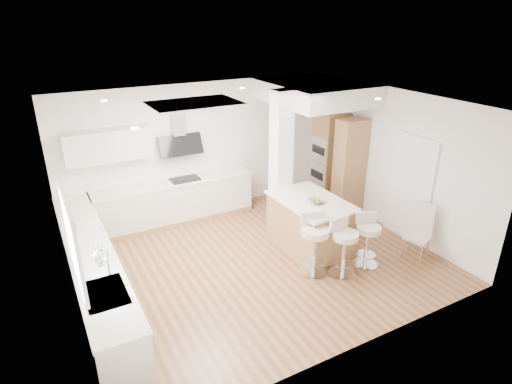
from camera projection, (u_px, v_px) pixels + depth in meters
ground at (257, 260)px, 7.66m from camera, size 6.00×6.00×0.00m
ceiling at (257, 260)px, 7.66m from camera, size 6.00×5.00×0.02m
wall_back at (201, 149)px, 9.13m from camera, size 6.00×0.04×2.80m
wall_left at (63, 229)px, 5.79m from camera, size 0.04×5.00×2.80m
wall_right at (390, 161)px, 8.43m from camera, size 0.04×5.00×2.80m
skylight at (195, 104)px, 6.71m from camera, size 4.10×2.10×0.06m
window_left at (72, 238)px, 4.96m from camera, size 0.06×1.28×1.07m
doorway_right at (410, 190)px, 8.09m from camera, size 0.05×1.00×2.10m
counter_left at (94, 273)px, 6.47m from camera, size 0.63×4.50×1.35m
counter_back at (166, 192)px, 8.78m from camera, size 3.62×0.63×2.50m
pillar at (281, 162)px, 8.34m from camera, size 0.35×0.35×2.80m
soffit at (314, 92)px, 8.69m from camera, size 1.78×2.20×0.40m
oven_column at (337, 162)px, 9.42m from camera, size 0.63×1.21×2.10m
peninsula at (310, 223)px, 7.94m from camera, size 1.08×1.60×1.04m
bar_stool_a at (314, 241)px, 7.08m from camera, size 0.62×0.62×1.08m
bar_stool_b at (344, 245)px, 7.06m from camera, size 0.50×0.50×1.01m
bar_stool_c at (367, 237)px, 7.33m from camera, size 0.55×0.55×0.97m
dining_chair at (420, 229)px, 7.61m from camera, size 0.52×0.52×1.03m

